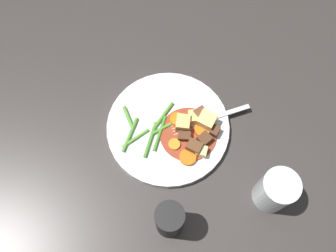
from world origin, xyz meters
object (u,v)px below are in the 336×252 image
object	(u,v)px
carrot_slice_2	(177,119)
meat_chunk_4	(194,147)
potato_chunk_1	(183,123)
potato_chunk_3	(207,121)
meat_chunk_1	(184,136)
pepper_mill	(170,220)
water_glass	(275,191)
carrot_slice_1	(174,144)
potato_chunk_0	(194,117)
meat_chunk_0	(201,115)
carrot_slice_3	(203,129)
meat_chunk_2	(215,131)
dinner_plate	(168,127)
fork	(209,119)
potato_chunk_2	(201,151)
carrot_slice_0	(188,157)
meat_chunk_3	(204,141)

from	to	relation	value
carrot_slice_2	meat_chunk_4	distance (m)	0.07
potato_chunk_1	potato_chunk_3	bearing A→B (deg)	29.93
meat_chunk_1	pepper_mill	size ratio (longest dim) A/B	0.24
potato_chunk_1	water_glass	bearing A→B (deg)	-16.57
carrot_slice_1	potato_chunk_0	distance (m)	0.07
meat_chunk_0	water_glass	size ratio (longest dim) A/B	0.28
carrot_slice_1	potato_chunk_3	bearing A→B (deg)	59.12
carrot_slice_3	water_glass	world-z (taller)	water_glass
potato_chunk_3	potato_chunk_0	bearing A→B (deg)	-177.21
carrot_slice_2	meat_chunk_2	xyz separation A→B (m)	(0.08, 0.01, 0.00)
dinner_plate	potato_chunk_0	size ratio (longest dim) A/B	9.91
potato_chunk_1	meat_chunk_0	bearing A→B (deg)	52.42
fork	water_glass	world-z (taller)	water_glass
potato_chunk_1	potato_chunk_2	xyz separation A→B (m)	(0.06, -0.04, -0.01)
meat_chunk_1	potato_chunk_3	bearing A→B (deg)	58.10
potato_chunk_3	meat_chunk_2	xyz separation A→B (m)	(0.02, -0.01, -0.01)
carrot_slice_2	potato_chunk_2	bearing A→B (deg)	-31.84
meat_chunk_4	water_glass	xyz separation A→B (m)	(0.17, -0.03, 0.02)
pepper_mill	meat_chunk_1	bearing A→B (deg)	103.55
carrot_slice_1	fork	size ratio (longest dim) A/B	0.17
carrot_slice_3	water_glass	bearing A→B (deg)	-22.77
carrot_slice_2	carrot_slice_1	bearing A→B (deg)	-72.03
carrot_slice_0	potato_chunk_3	size ratio (longest dim) A/B	1.00
meat_chunk_2	carrot_slice_0	bearing A→B (deg)	-112.05
meat_chunk_4	pepper_mill	distance (m)	0.16
potato_chunk_1	pepper_mill	world-z (taller)	pepper_mill
potato_chunk_3	meat_chunk_2	distance (m)	0.03
dinner_plate	meat_chunk_1	bearing A→B (deg)	-15.11
carrot_slice_3	meat_chunk_0	distance (m)	0.03
potato_chunk_2	pepper_mill	bearing A→B (deg)	-91.26
carrot_slice_3	meat_chunk_3	world-z (taller)	meat_chunk_3
carrot_slice_0	meat_chunk_2	distance (m)	0.08
carrot_slice_2	fork	distance (m)	0.07
carrot_slice_0	potato_chunk_1	bearing A→B (deg)	121.25
potato_chunk_1	water_glass	world-z (taller)	water_glass
potato_chunk_3	meat_chunk_4	distance (m)	0.06
carrot_slice_0	meat_chunk_0	bearing A→B (deg)	96.06
meat_chunk_0	potato_chunk_3	bearing A→B (deg)	-30.82
meat_chunk_0	meat_chunk_4	world-z (taller)	meat_chunk_4
dinner_plate	meat_chunk_3	size ratio (longest dim) A/B	10.32
carrot_slice_3	potato_chunk_2	xyz separation A→B (m)	(0.02, -0.05, 0.00)
water_glass	pepper_mill	distance (m)	0.21
carrot_slice_2	pepper_mill	bearing A→B (deg)	-70.58
carrot_slice_3	potato_chunk_0	distance (m)	0.03
dinner_plate	fork	world-z (taller)	fork
potato_chunk_1	meat_chunk_3	world-z (taller)	potato_chunk_1
potato_chunk_1	pepper_mill	distance (m)	0.20
fork	water_glass	xyz separation A→B (m)	(0.17, -0.10, 0.03)
carrot_slice_0	potato_chunk_1	world-z (taller)	potato_chunk_1
pepper_mill	potato_chunk_2	bearing A→B (deg)	88.74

